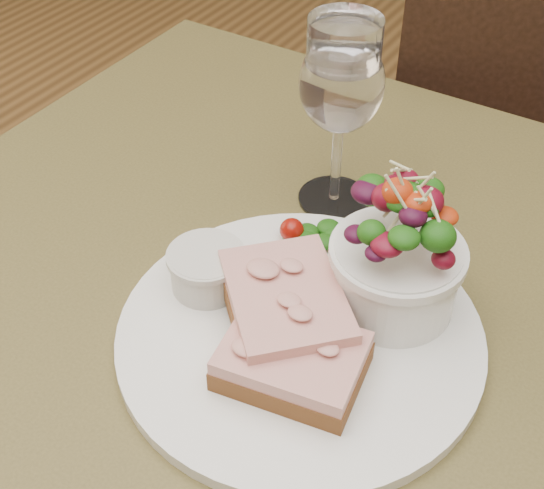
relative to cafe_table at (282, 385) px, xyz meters
The scene contains 9 objects.
cafe_table is the anchor object (origin of this frame).
chair_far 0.76m from the cafe_table, 85.59° to the left, with size 0.53×0.53×0.90m.
dinner_plate 0.11m from the cafe_table, 36.95° to the right, with size 0.29×0.29×0.01m, color white.
sandwich_front 0.15m from the cafe_table, 54.20° to the right, with size 0.11×0.09×0.03m.
sandwich_back 0.14m from the cafe_table, 55.95° to the right, with size 0.14×0.14×0.03m.
ramekin 0.15m from the cafe_table, 164.11° to the right, with size 0.06×0.06×0.04m.
salad_bowl 0.19m from the cafe_table, 30.05° to the left, with size 0.10×0.10×0.13m.
garnish 0.14m from the cafe_table, 107.45° to the left, with size 0.05×0.04×0.02m.
wine_glass 0.27m from the cafe_table, 102.80° to the left, with size 0.08×0.08×0.18m.
Camera 1 is at (0.22, -0.38, 1.21)m, focal length 50.00 mm.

